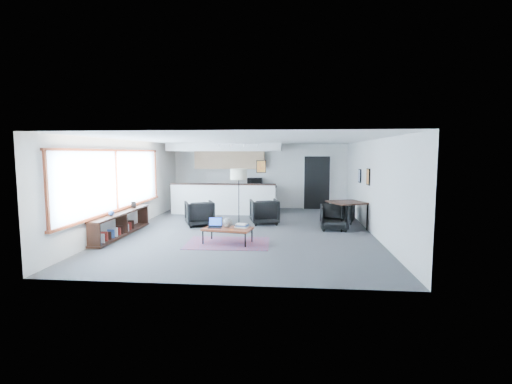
# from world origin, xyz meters

# --- Properties ---
(room) EXTENTS (7.02, 9.02, 2.62)m
(room) POSITION_xyz_m (0.00, 0.00, 1.30)
(room) COLOR #48484A
(room) RESTS_ON ground
(window) EXTENTS (0.10, 5.95, 1.66)m
(window) POSITION_xyz_m (-3.46, -0.90, 1.46)
(window) COLOR #8CBFFF
(window) RESTS_ON room
(console) EXTENTS (0.35, 3.00, 0.80)m
(console) POSITION_xyz_m (-3.30, -1.05, 0.33)
(console) COLOR black
(console) RESTS_ON floor
(kitchenette) EXTENTS (4.20, 1.96, 2.60)m
(kitchenette) POSITION_xyz_m (-1.20, 3.71, 1.38)
(kitchenette) COLOR white
(kitchenette) RESTS_ON floor
(doorway) EXTENTS (1.10, 0.12, 2.15)m
(doorway) POSITION_xyz_m (2.30, 4.42, 1.07)
(doorway) COLOR black
(doorway) RESTS_ON room
(track_light) EXTENTS (1.60, 0.07, 0.15)m
(track_light) POSITION_xyz_m (-0.59, 2.20, 2.53)
(track_light) COLOR silver
(track_light) RESTS_ON room
(wall_art_lower) EXTENTS (0.03, 0.38, 0.48)m
(wall_art_lower) POSITION_xyz_m (3.47, 0.40, 1.55)
(wall_art_lower) COLOR black
(wall_art_lower) RESTS_ON room
(wall_art_upper) EXTENTS (0.03, 0.34, 0.44)m
(wall_art_upper) POSITION_xyz_m (3.47, 1.70, 1.50)
(wall_art_upper) COLOR black
(wall_art_upper) RESTS_ON room
(kilim_rug) EXTENTS (2.08, 1.46, 0.01)m
(kilim_rug) POSITION_xyz_m (-0.30, -1.59, 0.01)
(kilim_rug) COLOR #66364F
(kilim_rug) RESTS_ON floor
(coffee_table) EXTENTS (1.28, 0.85, 0.39)m
(coffee_table) POSITION_xyz_m (-0.30, -1.59, 0.36)
(coffee_table) COLOR maroon
(coffee_table) RESTS_ON floor
(laptop) EXTENTS (0.36, 0.30, 0.24)m
(laptop) POSITION_xyz_m (-0.63, -1.51, 0.46)
(laptop) COLOR black
(laptop) RESTS_ON coffee_table
(ceramic_pot) EXTENTS (0.25, 0.25, 0.25)m
(ceramic_pot) POSITION_xyz_m (-0.31, -1.54, 0.51)
(ceramic_pot) COLOR gray
(ceramic_pot) RESTS_ON coffee_table
(book_stack) EXTENTS (0.36, 0.31, 0.10)m
(book_stack) POSITION_xyz_m (0.04, -1.50, 0.43)
(book_stack) COLOR silver
(book_stack) RESTS_ON coffee_table
(coaster) EXTENTS (0.09, 0.09, 0.01)m
(coaster) POSITION_xyz_m (-0.17, -1.81, 0.39)
(coaster) COLOR #E5590C
(coaster) RESTS_ON coffee_table
(armchair_left) EXTENTS (1.05, 1.02, 0.84)m
(armchair_left) POSITION_xyz_m (-1.54, 0.56, 0.42)
(armchair_left) COLOR black
(armchair_left) RESTS_ON floor
(armchair_right) EXTENTS (0.99, 0.95, 0.86)m
(armchair_right) POSITION_xyz_m (0.43, 1.04, 0.43)
(armchair_right) COLOR black
(armchair_right) RESTS_ON floor
(floor_lamp) EXTENTS (0.58, 0.58, 1.75)m
(floor_lamp) POSITION_xyz_m (-0.33, 0.69, 1.52)
(floor_lamp) COLOR black
(floor_lamp) RESTS_ON floor
(dining_table) EXTENTS (1.25, 1.25, 0.80)m
(dining_table) POSITION_xyz_m (2.91, 0.55, 0.73)
(dining_table) COLOR black
(dining_table) RESTS_ON floor
(dining_chair_near) EXTENTS (0.70, 0.66, 0.69)m
(dining_chair_near) POSITION_xyz_m (2.52, 0.29, 0.35)
(dining_chair_near) COLOR black
(dining_chair_near) RESTS_ON floor
(dining_chair_far) EXTENTS (0.72, 0.69, 0.60)m
(dining_chair_far) POSITION_xyz_m (2.95, 1.60, 0.30)
(dining_chair_far) COLOR black
(dining_chair_far) RESTS_ON floor
(microwave) EXTENTS (0.58, 0.34, 0.39)m
(microwave) POSITION_xyz_m (-0.17, 4.15, 1.12)
(microwave) COLOR black
(microwave) RESTS_ON kitchenette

